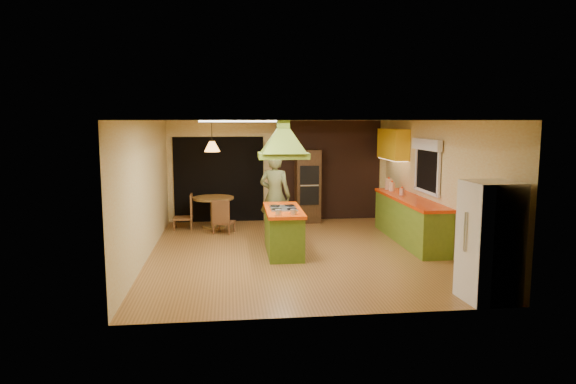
{
  "coord_description": "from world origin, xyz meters",
  "views": [
    {
      "loc": [
        -1.25,
        -9.46,
        2.5
      ],
      "look_at": [
        -0.14,
        0.11,
        1.15
      ],
      "focal_mm": 32.0,
      "sensor_mm": 36.0,
      "label": 1
    }
  ],
  "objects": [
    {
      "name": "nook_opening",
      "position": [
        -1.5,
        3.23,
        1.05
      ],
      "size": [
        2.2,
        0.03,
        2.1
      ],
      "primitive_type": "cube",
      "color": "black",
      "rests_on": "ground"
    },
    {
      "name": "range_hood",
      "position": [
        -0.24,
        0.01,
        2.25
      ],
      "size": [
        0.94,
        0.68,
        0.78
      ],
      "rotation": [
        0.0,
        0.0,
        -0.02
      ],
      "color": "#5E7A1E",
      "rests_on": "ceiling_plane"
    },
    {
      "name": "fluor_panel",
      "position": [
        -1.1,
        -1.2,
        2.48
      ],
      "size": [
        1.2,
        0.6,
        0.03
      ],
      "primitive_type": "cube",
      "color": "white",
      "rests_on": "ceiling_plane"
    },
    {
      "name": "refrigerator",
      "position": [
        2.32,
        -2.91,
        0.84
      ],
      "size": [
        0.73,
        0.7,
        1.68
      ],
      "primitive_type": "cube",
      "rotation": [
        0.0,
        0.0,
        0.07
      ],
      "color": "white",
      "rests_on": "ground"
    },
    {
      "name": "chair_left",
      "position": [
        -2.33,
        2.4,
        0.41
      ],
      "size": [
        0.45,
        0.45,
        0.81
      ],
      "primitive_type": null,
      "rotation": [
        0.0,
        0.0,
        -1.55
      ],
      "color": "brown",
      "rests_on": "ground"
    },
    {
      "name": "room_walls",
      "position": [
        0.0,
        0.0,
        1.25
      ],
      "size": [
        5.5,
        6.5,
        6.5
      ],
      "color": "beige",
      "rests_on": "ground"
    },
    {
      "name": "upper_cabinets",
      "position": [
        2.57,
        2.2,
        1.95
      ],
      "size": [
        0.34,
        1.4,
        0.7
      ],
      "primitive_type": "cube",
      "color": "yellow",
      "rests_on": "room_walls"
    },
    {
      "name": "canister_large",
      "position": [
        2.4,
        1.9,
        1.04
      ],
      "size": [
        0.17,
        0.17,
        0.24
      ],
      "primitive_type": "cylinder",
      "rotation": [
        0.0,
        0.0,
        0.02
      ],
      "color": "beige",
      "rests_on": "right_counter"
    },
    {
      "name": "chair_near",
      "position": [
        -1.38,
        1.85,
        0.39
      ],
      "size": [
        0.54,
        0.54,
        0.77
      ],
      "primitive_type": null,
      "rotation": [
        0.0,
        0.0,
        2.79
      ],
      "color": "brown",
      "rests_on": "ground"
    },
    {
      "name": "wall_oven",
      "position": [
        0.67,
        2.95,
        0.89
      ],
      "size": [
        0.59,
        0.6,
        1.79
      ],
      "rotation": [
        0.0,
        0.0,
        -0.01
      ],
      "color": "#442B16",
      "rests_on": "ground"
    },
    {
      "name": "ground",
      "position": [
        0.0,
        0.0,
        0.0
      ],
      "size": [
        6.5,
        6.5,
        0.0
      ],
      "primitive_type": "plane",
      "color": "olive",
      "rests_on": "ground"
    },
    {
      "name": "canister_small",
      "position": [
        2.4,
        0.99,
        0.99
      ],
      "size": [
        0.12,
        0.12,
        0.14
      ],
      "primitive_type": "cylinder",
      "rotation": [
        0.0,
        0.0,
        -0.1
      ],
      "color": "beige",
      "rests_on": "right_counter"
    },
    {
      "name": "man",
      "position": [
        -0.29,
        1.2,
        0.92
      ],
      "size": [
        0.78,
        0.66,
        1.83
      ],
      "primitive_type": "imported",
      "rotation": [
        0.0,
        0.0,
        2.76
      ],
      "color": "#4B4E29",
      "rests_on": "ground"
    },
    {
      "name": "ceiling_plane",
      "position": [
        0.0,
        0.0,
        2.5
      ],
      "size": [
        6.5,
        6.5,
        0.0
      ],
      "primitive_type": "plane",
      "rotation": [
        3.14,
        0.0,
        0.0
      ],
      "color": "silver",
      "rests_on": "room_walls"
    },
    {
      "name": "window_right",
      "position": [
        2.7,
        0.4,
        1.77
      ],
      "size": [
        0.12,
        1.35,
        1.06
      ],
      "color": "black",
      "rests_on": "room_walls"
    },
    {
      "name": "kitchen_island",
      "position": [
        -0.24,
        0.01,
        0.43
      ],
      "size": [
        0.7,
        1.7,
        0.86
      ],
      "rotation": [
        0.0,
        0.0,
        -0.01
      ],
      "color": "#55761D",
      "rests_on": "ground"
    },
    {
      "name": "dining_table",
      "position": [
        -1.63,
        2.5,
        0.51
      ],
      "size": [
        0.96,
        0.96,
        0.72
      ],
      "rotation": [
        0.0,
        0.0,
        -0.32
      ],
      "color": "brown",
      "rests_on": "ground"
    },
    {
      "name": "brick_panel",
      "position": [
        1.25,
        3.23,
        1.25
      ],
      "size": [
        2.64,
        0.03,
        2.5
      ],
      "primitive_type": "cube",
      "color": "#381E14",
      "rests_on": "ground"
    },
    {
      "name": "canister_medium",
      "position": [
        2.4,
        1.65,
        1.02
      ],
      "size": [
        0.14,
        0.14,
        0.19
      ],
      "primitive_type": "cylinder",
      "rotation": [
        0.0,
        0.0,
        0.05
      ],
      "color": "#FAE9C9",
      "rests_on": "right_counter"
    },
    {
      "name": "right_counter",
      "position": [
        2.45,
        0.6,
        0.46
      ],
      "size": [
        0.62,
        3.05,
        0.92
      ],
      "color": "olive",
      "rests_on": "ground"
    },
    {
      "name": "pendant_lamp",
      "position": [
        -1.63,
        2.5,
        1.9
      ],
      "size": [
        0.47,
        0.47,
        0.24
      ],
      "primitive_type": "cone",
      "rotation": [
        0.0,
        0.0,
        -0.38
      ],
      "color": "#FF9E3F",
      "rests_on": "ceiling_plane"
    }
  ]
}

